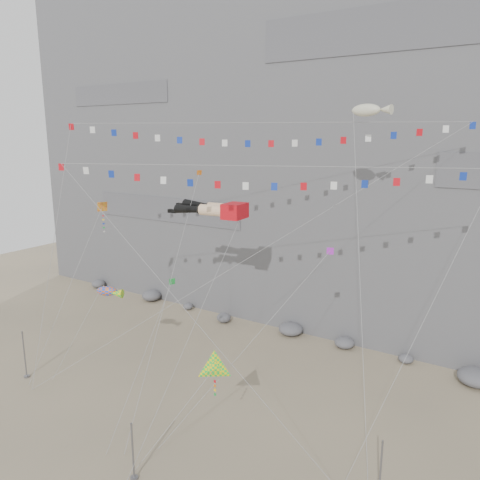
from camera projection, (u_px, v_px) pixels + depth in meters
The scene contains 16 objects.
ground at pixel (193, 411), 36.16m from camera, with size 120.00×120.00×0.00m, color gray.
cliff at pixel (350, 101), 57.20m from camera, with size 80.00×28.00×50.00m, color slate.
talus_boulders at pixel (291, 329), 50.08m from camera, with size 60.00×3.00×1.20m, color slate, non-canonical shape.
anchor_pole_left at pixel (24, 354), 40.85m from camera, with size 0.12×0.12×4.35m, color slate.
anchor_pole_center at pixel (133, 451), 28.60m from camera, with size 0.12×0.12×3.90m, color slate.
anchor_pole_right at pixel (381, 468), 27.34m from camera, with size 0.12×0.12×3.64m, color slate.
legs_kite at pixel (214, 209), 40.42m from camera, with size 9.05×17.55×22.04m.
flag_banner_upper at pixel (259, 123), 37.88m from camera, with size 29.96×19.79×29.20m.
flag_banner_lower at pixel (260, 166), 33.65m from camera, with size 29.61×11.84×21.68m.
harlequin_kite at pixel (102, 207), 43.07m from camera, with size 2.06×9.36×16.70m.
fish_windsock at pixel (107, 291), 40.59m from camera, with size 4.98×5.03×9.15m.
delta_kite at pixel (214, 369), 30.39m from camera, with size 4.38×5.46×8.31m.
blimp_windsock at pixel (366, 111), 34.54m from camera, with size 6.78×11.76×25.57m.
small_kite_a at pixel (197, 180), 42.56m from camera, with size 5.71×16.20×24.02m.
small_kite_b at pixel (327, 254), 34.75m from camera, with size 7.89×12.13×18.42m.
small_kite_c at pixel (171, 283), 38.69m from camera, with size 3.09×10.71×13.70m.
Camera 1 is at (20.35, -25.52, 20.78)m, focal length 35.00 mm.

